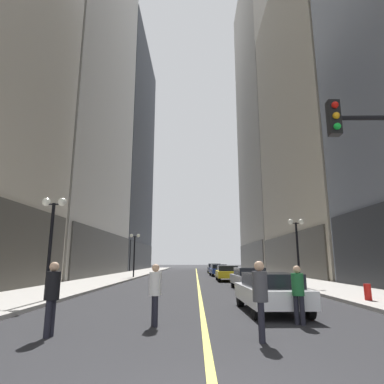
% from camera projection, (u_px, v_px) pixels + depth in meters
% --- Properties ---
extents(ground_plane, '(200.00, 200.00, 0.00)m').
position_uv_depth(ground_plane, '(197.00, 276.00, 37.30)').
color(ground_plane, '#262628').
extents(sidewalk_left, '(4.50, 78.00, 0.15)m').
position_uv_depth(sidewalk_left, '(126.00, 275.00, 37.39)').
color(sidewalk_left, '#ADA8A0').
rests_on(sidewalk_left, ground).
extents(sidewalk_right, '(4.50, 78.00, 0.15)m').
position_uv_depth(sidewalk_right, '(268.00, 275.00, 37.24)').
color(sidewalk_right, '#ADA8A0').
rests_on(sidewalk_right, ground).
extents(lane_centre_stripe, '(0.16, 70.00, 0.01)m').
position_uv_depth(lane_centre_stripe, '(197.00, 276.00, 37.30)').
color(lane_centre_stripe, '#E5D64C').
rests_on(lane_centre_stripe, ground).
extents(building_left_mid, '(11.00, 24.00, 74.16)m').
position_uv_depth(building_left_mid, '(82.00, 2.00, 44.68)').
color(building_left_mid, '#A8A399').
rests_on(building_left_mid, ground).
extents(building_left_far, '(10.72, 26.00, 47.99)m').
position_uv_depth(building_left_far, '(120.00, 152.00, 66.88)').
color(building_left_far, '#4C515B').
rests_on(building_left_far, ground).
extents(building_right_mid, '(12.17, 24.00, 39.25)m').
position_uv_depth(building_right_mid, '(326.00, 117.00, 40.75)').
color(building_right_mid, '#B7AD99').
rests_on(building_right_mid, ground).
extents(building_right_far, '(14.68, 26.00, 65.21)m').
position_uv_depth(building_right_far, '(279.00, 113.00, 68.39)').
color(building_right_far, '#A8A399').
rests_on(building_right_far, ground).
extents(car_white, '(1.98, 4.17, 1.32)m').
position_uv_depth(car_white, '(270.00, 291.00, 11.17)').
color(car_white, silver).
rests_on(car_white, ground).
extents(car_silver, '(1.92, 4.10, 1.32)m').
position_uv_depth(car_silver, '(249.00, 278.00, 19.90)').
color(car_silver, '#B7B7BC').
rests_on(car_silver, ground).
extents(car_yellow, '(1.85, 4.42, 1.32)m').
position_uv_depth(car_yellow, '(227.00, 273.00, 28.27)').
color(car_yellow, yellow).
rests_on(car_yellow, ground).
extents(car_blue, '(2.02, 4.85, 1.32)m').
position_uv_depth(car_blue, '(218.00, 270.00, 37.33)').
color(car_blue, navy).
rests_on(car_blue, ground).
extents(car_grey, '(2.00, 4.60, 1.32)m').
position_uv_depth(car_grey, '(214.00, 268.00, 47.12)').
color(car_grey, slate).
rests_on(car_grey, ground).
extents(pedestrian_with_orange_bag, '(0.39, 0.39, 1.74)m').
position_uv_depth(pedestrian_with_orange_bag, '(260.00, 294.00, 7.22)').
color(pedestrian_with_orange_bag, black).
rests_on(pedestrian_with_orange_bag, ground).
extents(pedestrian_in_black_coat, '(0.40, 0.40, 1.71)m').
position_uv_depth(pedestrian_in_black_coat, '(52.00, 293.00, 7.66)').
color(pedestrian_in_black_coat, black).
rests_on(pedestrian_in_black_coat, ground).
extents(pedestrian_in_green_parka, '(0.47, 0.47, 1.60)m').
position_uv_depth(pedestrian_in_green_parka, '(298.00, 290.00, 9.10)').
color(pedestrian_in_green_parka, black).
rests_on(pedestrian_in_green_parka, ground).
extents(pedestrian_in_white_shirt, '(0.44, 0.44, 1.65)m').
position_uv_depth(pedestrian_in_white_shirt, '(155.00, 290.00, 8.91)').
color(pedestrian_in_white_shirt, black).
rests_on(pedestrian_in_white_shirt, ground).
extents(street_lamp_left_near, '(1.06, 0.36, 4.43)m').
position_uv_depth(street_lamp_left_near, '(52.00, 225.00, 13.83)').
color(street_lamp_left_near, black).
rests_on(street_lamp_left_near, ground).
extents(street_lamp_left_far, '(1.06, 0.36, 4.43)m').
position_uv_depth(street_lamp_left_far, '(135.00, 245.00, 32.71)').
color(street_lamp_left_far, black).
rests_on(street_lamp_left_far, ground).
extents(street_lamp_right_mid, '(1.06, 0.36, 4.43)m').
position_uv_depth(street_lamp_right_mid, '(297.00, 237.00, 20.95)').
color(street_lamp_right_mid, black).
rests_on(street_lamp_right_mid, ground).
extents(fire_hydrant_right, '(0.28, 0.28, 0.80)m').
position_uv_depth(fire_hydrant_right, '(368.00, 294.00, 13.27)').
color(fire_hydrant_right, red).
rests_on(fire_hydrant_right, ground).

